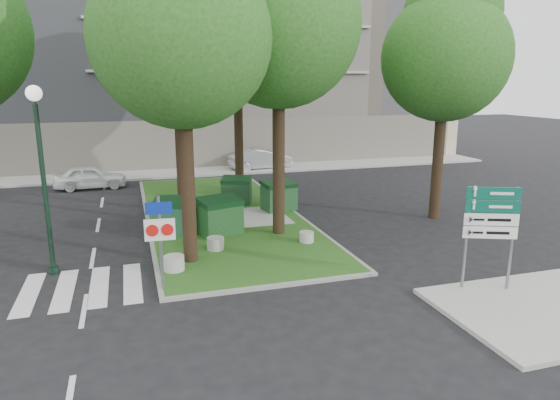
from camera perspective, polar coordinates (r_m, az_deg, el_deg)
name	(u,v)px	position (r m, az deg, el deg)	size (l,w,h in m)	color
ground	(257,289)	(14.06, -2.63, -10.12)	(120.00, 120.00, 0.00)	black
median_island	(222,214)	(21.55, -6.70, -1.59)	(6.00, 16.00, 0.12)	#1F4C15
median_kerb	(222,214)	(21.55, -6.70, -1.62)	(6.30, 16.30, 0.10)	gray
sidewalk_corner	(545,310)	(14.33, 28.01, -11.03)	(5.00, 4.00, 0.12)	#999993
building_sidewalk	(182,173)	(31.64, -11.10, 3.08)	(42.00, 3.00, 0.12)	#999993
zebra_crossing	(116,284)	(15.08, -18.23, -9.11)	(5.00, 3.00, 0.01)	silver
apartment_building	(166,47)	(38.69, -12.92, 16.65)	(41.00, 12.00, 16.00)	#C4B493
tree_median_near_left	(183,19)	(15.25, -10.99, 19.62)	(5.20, 5.20, 10.53)	black
tree_median_near_right	(281,9)	(18.00, 0.06, 21.01)	(5.60, 5.60, 11.46)	black
tree_median_mid	(178,47)	(21.71, -11.58, 16.78)	(4.80, 4.80, 9.99)	black
tree_median_far	(238,23)	(25.30, -4.81, 19.54)	(5.80, 5.80, 11.93)	black
tree_street_right	(447,45)	(21.46, 18.59, 16.43)	(5.00, 5.00, 10.06)	black
dumpster_a	(174,216)	(18.77, -12.00, -1.83)	(1.67, 1.37, 1.35)	#103D22
dumpster_b	(220,216)	(18.41, -6.88, -1.85)	(1.75, 1.46, 1.40)	#113C13
dumpster_c	(237,190)	(22.97, -4.96, 1.09)	(1.60, 1.37, 1.25)	black
dumpster_d	(279,196)	(21.71, -0.13, 0.50)	(1.60, 1.27, 1.32)	#133E1A
bollard_left	(174,263)	(15.29, -12.02, -7.06)	(0.62, 0.62, 0.44)	#ACABA6
bollard_right	(307,237)	(17.53, 3.05, -4.22)	(0.51, 0.51, 0.36)	#A7A5A1
bollard_mid	(216,243)	(16.88, -7.38, -4.94)	(0.57, 0.57, 0.41)	gray
litter_bin	(232,182)	(26.36, -5.54, 2.12)	(0.40, 0.40, 0.69)	yellow
street_lamp	(41,159)	(15.77, -25.63, 4.28)	(0.44, 0.44, 5.51)	black
traffic_sign_pole	(160,231)	(13.65, -13.56, -3.49)	(0.81, 0.11, 2.69)	slate
directional_sign	(491,222)	(14.34, 22.94, -2.30)	(1.32, 0.57, 2.81)	slate
car_white	(90,177)	(28.50, -20.86, 2.48)	(1.48, 3.68, 1.26)	white
car_silver	(261,159)	(32.48, -2.24, 4.68)	(1.43, 4.09, 1.35)	#A1A2A9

